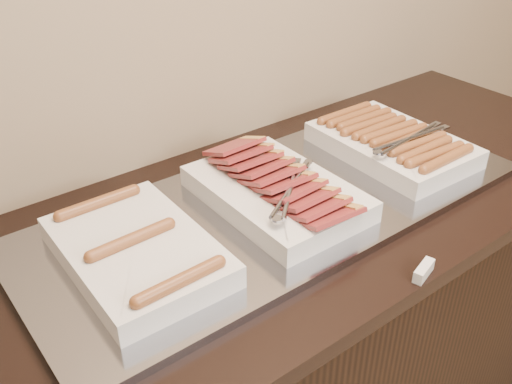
% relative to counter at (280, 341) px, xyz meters
% --- Properties ---
extents(counter, '(2.06, 0.76, 0.90)m').
position_rel_counter_xyz_m(counter, '(0.00, 0.00, 0.00)').
color(counter, black).
rests_on(counter, ground).
extents(warming_tray, '(1.20, 0.50, 0.02)m').
position_rel_counter_xyz_m(warming_tray, '(-0.01, 0.00, 0.46)').
color(warming_tray, '#8F929C').
rests_on(warming_tray, counter).
extents(dish_left, '(0.26, 0.39, 0.07)m').
position_rel_counter_xyz_m(dish_left, '(-0.38, 0.00, 0.49)').
color(dish_left, silver).
rests_on(dish_left, warming_tray).
extents(dish_center, '(0.27, 0.43, 0.10)m').
position_rel_counter_xyz_m(dish_center, '(-0.03, -0.00, 0.50)').
color(dish_center, silver).
rests_on(dish_center, warming_tray).
extents(dish_right, '(0.28, 0.41, 0.08)m').
position_rel_counter_xyz_m(dish_right, '(0.37, -0.00, 0.50)').
color(dish_right, silver).
rests_on(dish_right, warming_tray).
extents(label_holder, '(0.07, 0.04, 0.03)m').
position_rel_counter_xyz_m(label_holder, '(0.05, -0.36, 0.46)').
color(label_holder, silver).
rests_on(label_holder, counter).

